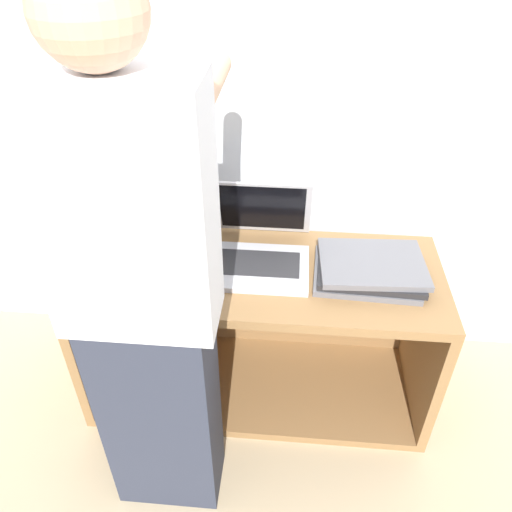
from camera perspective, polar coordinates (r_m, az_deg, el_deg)
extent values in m
plane|color=tan|center=(2.06, -0.48, -20.18)|extent=(12.00, 12.00, 0.00)
cube|color=silver|center=(1.84, 1.31, 20.04)|extent=(8.00, 0.05, 2.40)
cube|color=olive|center=(1.78, 0.23, -2.03)|extent=(1.32, 0.53, 0.04)
cube|color=olive|center=(2.20, 0.19, -14.16)|extent=(1.32, 0.53, 0.04)
cube|color=olive|center=(2.12, -17.46, -7.25)|extent=(0.04, 0.53, 0.56)
cube|color=olive|center=(2.05, 18.61, -9.41)|extent=(0.04, 0.53, 0.56)
cube|color=olive|center=(2.16, 0.76, -4.08)|extent=(1.24, 0.04, 0.56)
cube|color=#B7B7BC|center=(1.76, 0.23, -1.32)|extent=(0.36, 0.27, 0.02)
cube|color=#28282B|center=(1.77, 0.26, -0.82)|extent=(0.29, 0.15, 0.00)
cube|color=#B7B7BC|center=(1.84, 0.73, 5.53)|extent=(0.36, 0.10, 0.25)
cube|color=black|center=(1.84, 0.72, 5.50)|extent=(0.31, 0.09, 0.22)
cube|color=#B7B7BC|center=(1.83, -11.78, -0.66)|extent=(0.37, 0.29, 0.02)
cube|color=#232326|center=(1.82, -12.09, -0.10)|extent=(0.37, 0.29, 0.02)
cube|color=#232326|center=(1.81, -12.40, 0.51)|extent=(0.36, 0.27, 0.02)
cube|color=#B7B7BC|center=(1.79, -12.13, 0.88)|extent=(0.36, 0.28, 0.02)
cube|color=slate|center=(1.78, -12.07, 1.64)|extent=(0.37, 0.28, 0.02)
cube|color=slate|center=(1.78, 12.45, -2.01)|extent=(0.37, 0.29, 0.02)
cube|color=#232326|center=(1.77, 12.91, -1.37)|extent=(0.37, 0.29, 0.02)
cube|color=slate|center=(1.76, 13.14, -0.85)|extent=(0.37, 0.29, 0.02)
cube|color=#2D3342|center=(1.67, -10.70, -16.83)|extent=(0.34, 0.20, 0.80)
cube|color=white|center=(1.18, -14.60, 4.60)|extent=(0.40, 0.20, 0.64)
sphere|color=#DBAD89|center=(1.03, -18.57, 25.16)|extent=(0.22, 0.22, 0.22)
cylinder|color=#DBAD89|center=(1.37, -19.49, 18.60)|extent=(0.07, 0.32, 0.07)
cylinder|color=#DBAD89|center=(1.28, -5.43, 19.19)|extent=(0.07, 0.32, 0.07)
cube|color=red|center=(1.72, -12.92, 0.68)|extent=(0.06, 0.02, 0.01)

